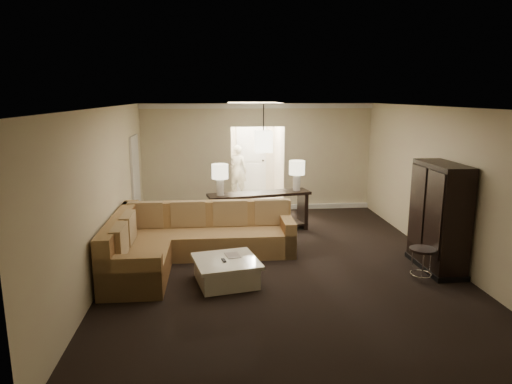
{
  "coord_description": "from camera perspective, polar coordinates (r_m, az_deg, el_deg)",
  "views": [
    {
      "loc": [
        -1.19,
        -7.82,
        3.0
      ],
      "look_at": [
        -0.32,
        1.2,
        1.07
      ],
      "focal_mm": 32.0,
      "sensor_mm": 36.0,
      "label": 1
    }
  ],
  "objects": [
    {
      "name": "table_lamp_right",
      "position": [
        10.3,
        5.14,
        2.67
      ],
      "size": [
        0.35,
        0.35,
        0.68
      ],
      "color": "silver",
      "rests_on": "console_table"
    },
    {
      "name": "sectional_sofa",
      "position": [
        8.49,
        -8.7,
        -6.03
      ],
      "size": [
        3.29,
        2.62,
        0.98
      ],
      "rotation": [
        0.0,
        0.0,
        -0.01
      ],
      "color": "brown",
      "rests_on": "ground"
    },
    {
      "name": "wall_left",
      "position": [
        8.18,
        -18.19,
        0.13
      ],
      "size": [
        0.04,
        8.0,
        2.8
      ],
      "primitive_type": "cube",
      "color": "beige",
      "rests_on": "ground"
    },
    {
      "name": "coffee_table",
      "position": [
        7.53,
        -3.74,
        -9.79
      ],
      "size": [
        1.18,
        1.18,
        0.42
      ],
      "rotation": [
        0.0,
        0.0,
        0.21
      ],
      "color": "silver",
      "rests_on": "ground"
    },
    {
      "name": "ceiling",
      "position": [
        7.91,
        3.19,
        10.54
      ],
      "size": [
        6.0,
        8.0,
        0.02
      ],
      "primitive_type": "cube",
      "color": "white",
      "rests_on": "wall_back"
    },
    {
      "name": "foyer",
      "position": [
        13.32,
        -0.35,
        4.68
      ],
      "size": [
        1.44,
        2.02,
        2.8
      ],
      "color": "beige",
      "rests_on": "ground"
    },
    {
      "name": "wall_right",
      "position": [
        9.01,
        22.3,
        0.88
      ],
      "size": [
        0.04,
        8.0,
        2.8
      ],
      "primitive_type": "cube",
      "color": "beige",
      "rests_on": "ground"
    },
    {
      "name": "pendant_light",
      "position": [
        10.64,
        0.94,
        6.36
      ],
      "size": [
        0.38,
        0.38,
        1.09
      ],
      "color": "black",
      "rests_on": "ceiling"
    },
    {
      "name": "ground",
      "position": [
        8.46,
        2.97,
        -8.78
      ],
      "size": [
        8.0,
        8.0,
        0.0
      ],
      "primitive_type": "plane",
      "color": "black",
      "rests_on": "ground"
    },
    {
      "name": "wall_back",
      "position": [
        11.98,
        0.23,
        4.34
      ],
      "size": [
        6.0,
        0.04,
        2.8
      ],
      "primitive_type": "cube",
      "color": "beige",
      "rests_on": "ground"
    },
    {
      "name": "wall_front",
      "position": [
        4.31,
        11.12,
        -10.03
      ],
      "size": [
        6.0,
        0.04,
        2.8
      ],
      "primitive_type": "cube",
      "color": "beige",
      "rests_on": "ground"
    },
    {
      "name": "crown_molding",
      "position": [
        11.83,
        0.26,
        10.7
      ],
      "size": [
        6.0,
        0.1,
        0.12
      ],
      "primitive_type": "cube",
      "color": "silver",
      "rests_on": "wall_back"
    },
    {
      "name": "person",
      "position": [
        13.61,
        -2.34,
        2.98
      ],
      "size": [
        0.73,
        0.61,
        1.74
      ],
      "primitive_type": "imported",
      "rotation": [
        0.0,
        0.0,
        2.78
      ],
      "color": "beige",
      "rests_on": "ground"
    },
    {
      "name": "baseboard",
      "position": [
        12.19,
        0.25,
        -1.95
      ],
      "size": [
        6.0,
        0.1,
        0.12
      ],
      "primitive_type": "cube",
      "color": "silver",
      "rests_on": "ground"
    },
    {
      "name": "armoire",
      "position": [
        8.51,
        21.87,
        -3.17
      ],
      "size": [
        0.56,
        1.31,
        1.88
      ],
      "color": "black",
      "rests_on": "ground"
    },
    {
      "name": "console_table",
      "position": [
        10.18,
        0.42,
        -2.06
      ],
      "size": [
        2.35,
        0.96,
        0.88
      ],
      "rotation": [
        0.0,
        0.0,
        0.2
      ],
      "color": "black",
      "rests_on": "ground"
    },
    {
      "name": "side_door",
      "position": [
        10.94,
        -14.8,
        1.34
      ],
      "size": [
        0.05,
        0.9,
        2.1
      ],
      "primitive_type": "cube",
      "color": "silver",
      "rests_on": "ground"
    },
    {
      "name": "drink_table",
      "position": [
        8.06,
        20.06,
        -7.68
      ],
      "size": [
        0.43,
        0.43,
        0.54
      ],
      "rotation": [
        0.0,
        0.0,
        0.18
      ],
      "color": "black",
      "rests_on": "ground"
    },
    {
      "name": "table_lamp_left",
      "position": [
        9.79,
        -4.52,
        2.18
      ],
      "size": [
        0.35,
        0.35,
        0.68
      ],
      "color": "silver",
      "rests_on": "console_table"
    }
  ]
}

